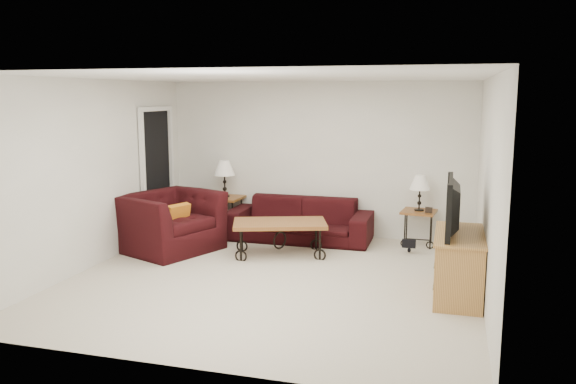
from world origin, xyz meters
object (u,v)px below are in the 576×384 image
object	(u,v)px
sofa	(299,220)
lamp_left	(225,179)
tv_stand	(459,265)
armchair	(170,222)
backpack	(410,239)
side_table_left	(225,214)
coffee_table	(280,238)
side_table_right	(418,228)
lamp_right	(420,193)
television	(460,206)

from	to	relation	value
sofa	lamp_left	distance (m)	1.46
sofa	lamp_left	world-z (taller)	lamp_left
lamp_left	tv_stand	distance (m)	4.39
lamp_left	armchair	xyz separation A→B (m)	(-0.35, -1.30, -0.48)
armchair	backpack	xyz separation A→B (m)	(3.43, 0.84, -0.23)
side_table_left	coffee_table	size ratio (longest dim) A/B	0.46
sofa	side_table_left	size ratio (longest dim) A/B	3.75
side_table_left	armchair	size ratio (longest dim) A/B	0.46
lamp_left	sofa	bearing A→B (deg)	-7.69
side_table_left	side_table_right	bearing A→B (deg)	0.00
sofa	coffee_table	distance (m)	0.93
lamp_right	television	world-z (taller)	television
coffee_table	armchair	bearing A→B (deg)	-173.24
armchair	television	distance (m)	4.23
sofa	tv_stand	bearing A→B (deg)	-40.05
television	backpack	distance (m)	2.06
coffee_table	television	bearing A→B (deg)	-24.36
side_table_left	lamp_right	bearing A→B (deg)	0.00
coffee_table	armchair	distance (m)	1.66
coffee_table	backpack	size ratio (longest dim) A/B	3.38
coffee_table	side_table_right	bearing A→B (deg)	30.31
lamp_right	tv_stand	size ratio (longest dim) A/B	0.44
sofa	armchair	bearing A→B (deg)	-146.43
side_table_left	coffee_table	bearing A→B (deg)	-40.67
lamp_right	television	xyz separation A→B (m)	(0.55, -2.21, 0.24)
sofa	coffee_table	xyz separation A→B (m)	(-0.05, -0.93, -0.08)
lamp_left	television	xyz separation A→B (m)	(3.73, -2.21, 0.15)
armchair	backpack	bearing A→B (deg)	-53.55
side_table_left	lamp_right	size ratio (longest dim) A/B	1.11
side_table_right	backpack	world-z (taller)	side_table_right
lamp_right	armchair	xyz separation A→B (m)	(-3.53, -1.30, -0.39)
coffee_table	tv_stand	distance (m)	2.71
lamp_left	backpack	world-z (taller)	lamp_left
television	backpack	bearing A→B (deg)	-159.66
coffee_table	armchair	xyz separation A→B (m)	(-1.64, -0.19, 0.18)
lamp_right	backpack	distance (m)	0.78
backpack	coffee_table	bearing A→B (deg)	-167.55
television	side_table_right	bearing A→B (deg)	-165.92
television	tv_stand	bearing A→B (deg)	90.00
sofa	television	xyz separation A→B (m)	(2.40, -2.03, 0.72)
sofa	backpack	distance (m)	1.77
side_table_right	television	xyz separation A→B (m)	(0.55, -2.21, 0.78)
lamp_left	armchair	distance (m)	1.43
lamp_left	coffee_table	size ratio (longest dim) A/B	0.46
television	coffee_table	bearing A→B (deg)	-114.36
coffee_table	tv_stand	world-z (taller)	tv_stand
side_table_left	lamp_left	xyz separation A→B (m)	(0.00, 0.00, 0.61)
armchair	tv_stand	xyz separation A→B (m)	(4.11, -0.91, -0.06)
lamp_left	lamp_right	xyz separation A→B (m)	(3.18, 0.00, -0.09)
side_table_right	lamp_right	distance (m)	0.54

